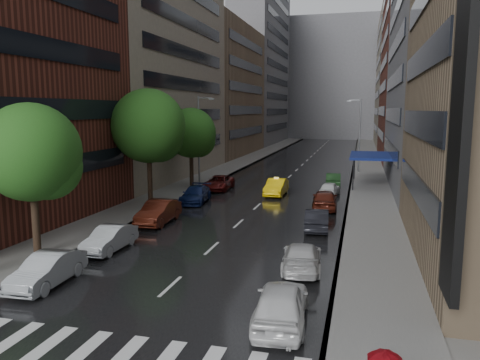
# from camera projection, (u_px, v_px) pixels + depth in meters

# --- Properties ---
(ground) EXTENTS (220.00, 220.00, 0.00)m
(ground) POSITION_uv_depth(u_px,v_px,m) (127.00, 326.00, 17.05)
(ground) COLOR gray
(ground) RESTS_ON ground
(road) EXTENTS (14.00, 140.00, 0.01)m
(road) POSITION_uv_depth(u_px,v_px,m) (301.00, 166.00, 64.90)
(road) COLOR black
(road) RESTS_ON ground
(sidewalk_left) EXTENTS (4.00, 140.00, 0.15)m
(sidewalk_left) POSITION_uv_depth(u_px,v_px,m) (238.00, 164.00, 67.13)
(sidewalk_left) COLOR gray
(sidewalk_left) RESTS_ON ground
(sidewalk_right) EXTENTS (4.00, 140.00, 0.15)m
(sidewalk_right) POSITION_uv_depth(u_px,v_px,m) (368.00, 168.00, 62.66)
(sidewalk_right) COLOR gray
(sidewalk_right) RESTS_ON ground
(crosswalk) EXTENTS (13.15, 2.80, 0.01)m
(crosswalk) POSITION_uv_depth(u_px,v_px,m) (103.00, 354.00, 15.08)
(crosswalk) COLOR silver
(crosswalk) RESTS_ON ground
(buildings_left) EXTENTS (8.00, 108.00, 38.00)m
(buildings_left) POSITION_uv_depth(u_px,v_px,m) (216.00, 58.00, 74.65)
(buildings_left) COLOR maroon
(buildings_left) RESTS_ON ground
(buildings_right) EXTENTS (8.05, 109.10, 36.00)m
(buildings_right) POSITION_uv_depth(u_px,v_px,m) (416.00, 57.00, 65.35)
(buildings_right) COLOR #937A5B
(buildings_right) RESTS_ON ground
(building_far) EXTENTS (40.00, 14.00, 32.00)m
(building_far) POSITION_uv_depth(u_px,v_px,m) (333.00, 79.00, 127.60)
(building_far) COLOR slate
(building_far) RESTS_ON ground
(tree_near) EXTENTS (5.15, 5.15, 8.20)m
(tree_near) POSITION_uv_depth(u_px,v_px,m) (31.00, 153.00, 24.30)
(tree_near) COLOR #382619
(tree_near) RESTS_ON ground
(tree_mid) EXTENTS (5.97, 5.97, 9.51)m
(tree_mid) POSITION_uv_depth(u_px,v_px,m) (148.00, 126.00, 37.56)
(tree_mid) COLOR #382619
(tree_mid) RESTS_ON ground
(tree_far) EXTENTS (5.03, 5.03, 8.02)m
(tree_far) POSITION_uv_depth(u_px,v_px,m) (191.00, 133.00, 47.00)
(tree_far) COLOR #382619
(tree_far) RESTS_ON ground
(taxi) EXTENTS (1.65, 4.64, 1.53)m
(taxi) POSITION_uv_depth(u_px,v_px,m) (276.00, 187.00, 43.01)
(taxi) COLOR yellow
(taxi) RESTS_ON ground
(parked_cars_left) EXTENTS (2.45, 30.83, 1.60)m
(parked_cars_left) POSITION_uv_depth(u_px,v_px,m) (173.00, 206.00, 34.91)
(parked_cars_left) COLOR #A7ADB1
(parked_cars_left) RESTS_ON ground
(parked_cars_right) EXTENTS (2.25, 36.94, 1.61)m
(parked_cars_right) POSITION_uv_depth(u_px,v_px,m) (318.00, 216.00, 31.51)
(parked_cars_right) COLOR white
(parked_cars_right) RESTS_ON ground
(street_lamp_left) EXTENTS (1.74, 0.22, 9.00)m
(street_lamp_left) POSITION_uv_depth(u_px,v_px,m) (200.00, 139.00, 46.95)
(street_lamp_left) COLOR gray
(street_lamp_left) RESTS_ON sidewalk_left
(street_lamp_right) EXTENTS (1.74, 0.22, 9.00)m
(street_lamp_right) POSITION_uv_depth(u_px,v_px,m) (359.00, 134.00, 57.47)
(street_lamp_right) COLOR gray
(street_lamp_right) RESTS_ON sidewalk_right
(awning) EXTENTS (4.00, 8.00, 3.12)m
(awning) POSITION_uv_depth(u_px,v_px,m) (370.00, 156.00, 47.85)
(awning) COLOR navy
(awning) RESTS_ON sidewalk_right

